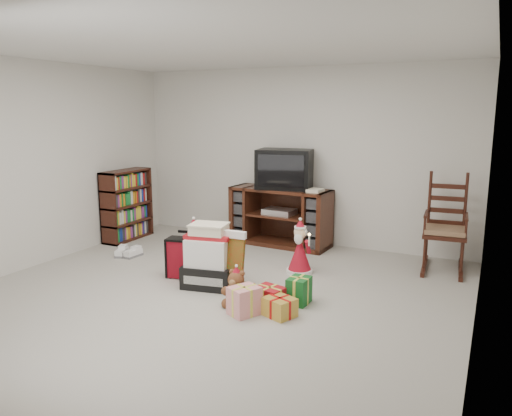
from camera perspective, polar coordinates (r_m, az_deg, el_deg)
The scene contains 13 objects.
room at distance 4.96m, azimuth -5.59°, elevation 3.55°, with size 5.01×5.01×2.51m.
tv_stand at distance 7.12m, azimuth 2.80°, elevation -0.98°, with size 1.46×0.61×0.82m.
bookshelf at distance 7.65m, azimuth -14.53°, elevation 0.21°, with size 0.28×0.85×1.04m.
rocking_chair at distance 6.43m, azimuth 20.79°, elevation -2.95°, with size 0.54×0.84×1.22m.
gift_pile at distance 5.46m, azimuth -5.34°, elevation -5.92°, with size 0.61×0.49×0.69m.
red_suitcase at distance 5.80m, azimuth -8.27°, elevation -5.65°, with size 0.38×0.25×0.54m.
stocking at distance 5.30m, azimuth -2.64°, elevation -6.08°, with size 0.31×0.13×0.66m, color #0D751D, non-canonical shape.
teddy_bear at distance 4.97m, azimuth -2.16°, elevation -9.35°, with size 0.24×0.22×0.36m.
santa_figurine at distance 5.93m, azimuth 5.03°, elevation -5.07°, with size 0.32×0.30×0.65m.
mrs_claus_figurine at distance 6.09m, azimuth -7.07°, elevation -4.75°, with size 0.31×0.29×0.63m.
sneaker_pair at distance 6.83m, azimuth -14.47°, elevation -4.98°, with size 0.34×0.29×0.09m.
gift_cluster at distance 4.85m, azimuth 2.14°, elevation -10.37°, with size 0.52×0.80×0.24m.
crt_television at distance 7.01m, azimuth 3.31°, elevation 4.49°, with size 0.83×0.66×0.55m.
Camera 1 is at (2.56, -4.20, 1.89)m, focal length 35.00 mm.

